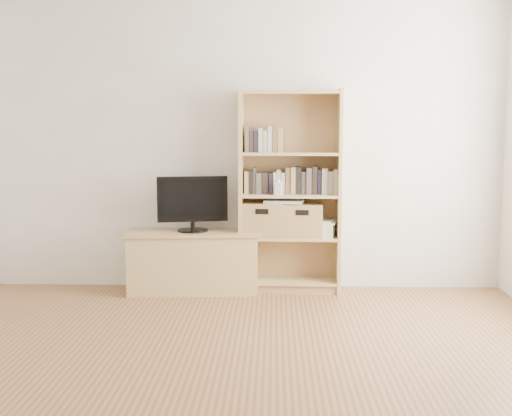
{
  "coord_description": "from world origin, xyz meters",
  "views": [
    {
      "loc": [
        0.26,
        -3.14,
        1.4
      ],
      "look_at": [
        0.11,
        1.9,
        0.78
      ],
      "focal_mm": 45.0,
      "sensor_mm": 36.0,
      "label": 1
    }
  ],
  "objects_px": {
    "baby_monitor": "(279,189)",
    "basket_left": "(263,219)",
    "tv_stand": "(193,263)",
    "television": "(192,204)",
    "basket_right": "(302,220)",
    "bookshelf": "(290,192)",
    "laptop": "(284,201)"
  },
  "relations": [
    {
      "from": "baby_monitor",
      "to": "basket_left",
      "type": "distance_m",
      "value": 0.32
    },
    {
      "from": "tv_stand",
      "to": "television",
      "type": "height_order",
      "value": "television"
    },
    {
      "from": "basket_left",
      "to": "basket_right",
      "type": "bearing_deg",
      "value": 1.0
    },
    {
      "from": "television",
      "to": "bookshelf",
      "type": "bearing_deg",
      "value": -8.98
    },
    {
      "from": "tv_stand",
      "to": "television",
      "type": "distance_m",
      "value": 0.51
    },
    {
      "from": "tv_stand",
      "to": "baby_monitor",
      "type": "distance_m",
      "value": 0.98
    },
    {
      "from": "tv_stand",
      "to": "laptop",
      "type": "relative_size",
      "value": 3.36
    },
    {
      "from": "basket_right",
      "to": "laptop",
      "type": "distance_m",
      "value": 0.23
    },
    {
      "from": "basket_left",
      "to": "bookshelf",
      "type": "bearing_deg",
      "value": 2.2
    },
    {
      "from": "tv_stand",
      "to": "laptop",
      "type": "distance_m",
      "value": 0.95
    },
    {
      "from": "baby_monitor",
      "to": "laptop",
      "type": "height_order",
      "value": "baby_monitor"
    },
    {
      "from": "basket_left",
      "to": "basket_right",
      "type": "xyz_separation_m",
      "value": [
        0.34,
        -0.01,
        -0.0
      ]
    },
    {
      "from": "bookshelf",
      "to": "basket_right",
      "type": "bearing_deg",
      "value": -2.6
    },
    {
      "from": "television",
      "to": "basket_right",
      "type": "distance_m",
      "value": 0.95
    },
    {
      "from": "tv_stand",
      "to": "bookshelf",
      "type": "relative_size",
      "value": 0.63
    },
    {
      "from": "baby_monitor",
      "to": "basket_right",
      "type": "xyz_separation_m",
      "value": [
        0.2,
        0.09,
        -0.28
      ]
    },
    {
      "from": "television",
      "to": "basket_left",
      "type": "height_order",
      "value": "television"
    },
    {
      "from": "baby_monitor",
      "to": "basket_right",
      "type": "distance_m",
      "value": 0.36
    },
    {
      "from": "basket_left",
      "to": "tv_stand",
      "type": "bearing_deg",
      "value": -172.72
    },
    {
      "from": "bookshelf",
      "to": "basket_left",
      "type": "relative_size",
      "value": 4.91
    },
    {
      "from": "basket_right",
      "to": "baby_monitor",
      "type": "bearing_deg",
      "value": -154.93
    },
    {
      "from": "tv_stand",
      "to": "laptop",
      "type": "bearing_deg",
      "value": -2.03
    },
    {
      "from": "bookshelf",
      "to": "television",
      "type": "xyz_separation_m",
      "value": [
        -0.84,
        -0.05,
        -0.11
      ]
    },
    {
      "from": "basket_left",
      "to": "laptop",
      "type": "distance_m",
      "value": 0.24
    },
    {
      "from": "tv_stand",
      "to": "basket_left",
      "type": "bearing_deg",
      "value": 0.41
    },
    {
      "from": "tv_stand",
      "to": "baby_monitor",
      "type": "relative_size",
      "value": 10.13
    },
    {
      "from": "baby_monitor",
      "to": "laptop",
      "type": "bearing_deg",
      "value": 70.08
    },
    {
      "from": "bookshelf",
      "to": "basket_right",
      "type": "distance_m",
      "value": 0.27
    },
    {
      "from": "television",
      "to": "tv_stand",
      "type": "bearing_deg",
      "value": 0.0
    },
    {
      "from": "tv_stand",
      "to": "laptop",
      "type": "xyz_separation_m",
      "value": [
        0.79,
        0.03,
        0.53
      ]
    },
    {
      "from": "bookshelf",
      "to": "basket_left",
      "type": "xyz_separation_m",
      "value": [
        -0.23,
        0.0,
        -0.24
      ]
    },
    {
      "from": "bookshelf",
      "to": "baby_monitor",
      "type": "bearing_deg",
      "value": -135.0
    }
  ]
}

